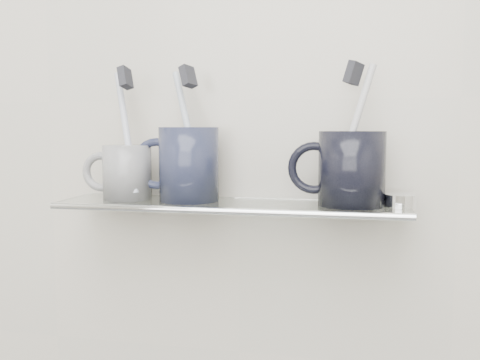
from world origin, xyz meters
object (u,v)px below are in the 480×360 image
(mug_center, at_px, (189,164))
(mug_right, at_px, (352,169))
(shelf_glass, at_px, (230,205))
(mug_left, at_px, (127,172))

(mug_center, xyz_separation_m, mug_right, (0.23, 0.00, -0.00))
(shelf_glass, relative_size, mug_right, 4.87)
(mug_center, height_order, mug_right, mug_center)
(mug_center, bearing_deg, mug_right, 11.33)
(shelf_glass, bearing_deg, mug_center, 175.47)
(shelf_glass, height_order, mug_center, mug_center)
(shelf_glass, bearing_deg, mug_right, 1.68)
(mug_left, height_order, mug_right, mug_right)
(shelf_glass, relative_size, mug_center, 4.63)
(mug_right, bearing_deg, mug_center, -179.35)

